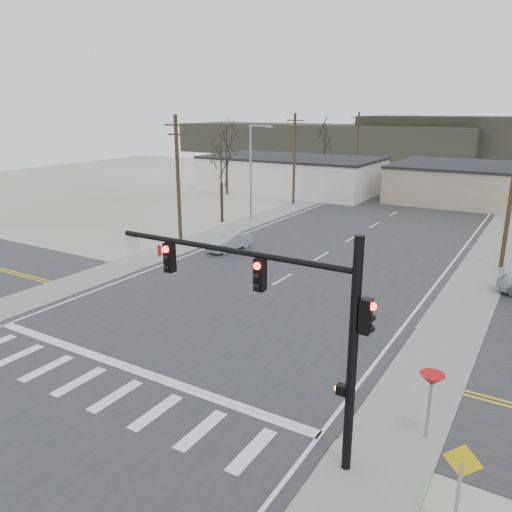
{
  "coord_description": "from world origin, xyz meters",
  "views": [
    {
      "loc": [
        13.98,
        -18.29,
        10.32
      ],
      "look_at": [
        0.39,
        4.16,
        2.6
      ],
      "focal_mm": 35.0,
      "sensor_mm": 36.0,
      "label": 1
    }
  ],
  "objects_px": {
    "fire_hydrant": "(159,250)",
    "car_far_b": "(416,184)",
    "traffic_signal_mast": "(292,311)",
    "car_far_a": "(433,188)",
    "sedan_crossing": "(229,242)"
  },
  "relations": [
    {
      "from": "fire_hydrant",
      "to": "car_far_a",
      "type": "bearing_deg",
      "value": 74.86
    },
    {
      "from": "traffic_signal_mast",
      "to": "car_far_b",
      "type": "xyz_separation_m",
      "value": [
        -10.34,
        56.94,
        -4.02
      ]
    },
    {
      "from": "traffic_signal_mast",
      "to": "car_far_b",
      "type": "height_order",
      "value": "traffic_signal_mast"
    },
    {
      "from": "fire_hydrant",
      "to": "car_far_b",
      "type": "bearing_deg",
      "value": 79.72
    },
    {
      "from": "fire_hydrant",
      "to": "sedan_crossing",
      "type": "relative_size",
      "value": 0.22
    },
    {
      "from": "fire_hydrant",
      "to": "car_far_b",
      "type": "height_order",
      "value": "car_far_b"
    },
    {
      "from": "traffic_signal_mast",
      "to": "fire_hydrant",
      "type": "height_order",
      "value": "traffic_signal_mast"
    },
    {
      "from": "traffic_signal_mast",
      "to": "sedan_crossing",
      "type": "distance_m",
      "value": 23.68
    },
    {
      "from": "traffic_signal_mast",
      "to": "sedan_crossing",
      "type": "xyz_separation_m",
      "value": [
        -14.63,
        18.19,
        -3.99
      ]
    },
    {
      "from": "fire_hydrant",
      "to": "traffic_signal_mast",
      "type": "bearing_deg",
      "value": -38.13
    },
    {
      "from": "traffic_signal_mast",
      "to": "car_far_b",
      "type": "bearing_deg",
      "value": 100.3
    },
    {
      "from": "traffic_signal_mast",
      "to": "car_far_a",
      "type": "relative_size",
      "value": 1.83
    },
    {
      "from": "traffic_signal_mast",
      "to": "fire_hydrant",
      "type": "bearing_deg",
      "value": 141.87
    },
    {
      "from": "traffic_signal_mast",
      "to": "fire_hydrant",
      "type": "relative_size",
      "value": 10.29
    },
    {
      "from": "car_far_a",
      "to": "fire_hydrant",
      "type": "bearing_deg",
      "value": 97.6
    }
  ]
}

